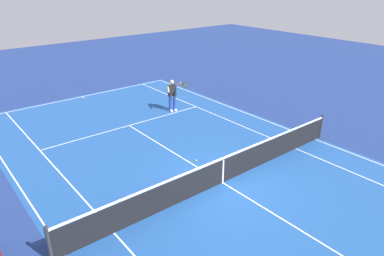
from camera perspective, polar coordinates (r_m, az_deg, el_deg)
The scene contains 6 objects.
ground_plane at distance 12.33m, azimuth 4.90°, elevation -8.73°, with size 60.00×60.00×0.00m, color navy.
court_slab at distance 12.33m, azimuth 4.91°, elevation -8.73°, with size 24.20×11.40×0.00m, color #1E4C93.
court_line_markings at distance 12.32m, azimuth 4.91°, elevation -8.72°, with size 23.85×11.05×0.01m.
tennis_net at distance 12.07m, azimuth 4.99°, elevation -6.76°, with size 0.10×11.70×1.08m.
tennis_player_near at distance 18.27m, azimuth -3.14°, elevation 5.53°, with size 1.15×0.76×1.70m.
tennis_ball at distance 13.57m, azimuth 0.63°, elevation -5.24°, with size 0.07×0.07×0.07m, color #CCE01E.
Camera 1 is at (-7.43, 7.32, 6.56)m, focal length 33.15 mm.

